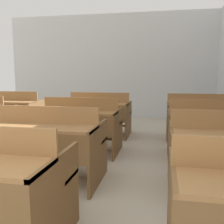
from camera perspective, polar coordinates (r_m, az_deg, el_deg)
name	(u,v)px	position (r m, az deg, el deg)	size (l,w,h in m)	color
wall_back	(110,66)	(7.43, -0.50, 9.91)	(5.84, 0.06, 2.84)	silver
bench_second_center	(47,142)	(2.99, -13.88, -6.35)	(1.16, 0.78, 0.85)	brown
bench_third_center	(81,123)	(4.02, -6.86, -2.46)	(1.16, 0.78, 0.85)	brown
bench_third_right	(211,128)	(3.91, 20.75, -3.25)	(1.16, 0.78, 0.85)	brown
bench_back_left	(12,110)	(5.83, -21.02, 0.34)	(1.16, 0.78, 0.85)	brown
bench_back_center	(99,113)	(5.11, -2.79, -0.16)	(1.16, 0.78, 0.85)	brown
bench_back_right	(200,116)	(5.00, 18.56, -0.74)	(1.16, 0.78, 0.85)	brown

